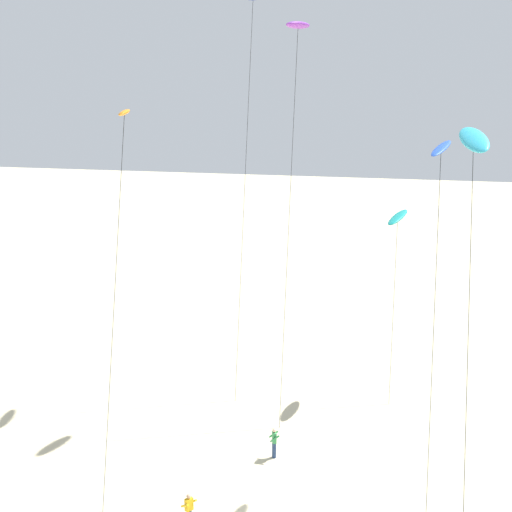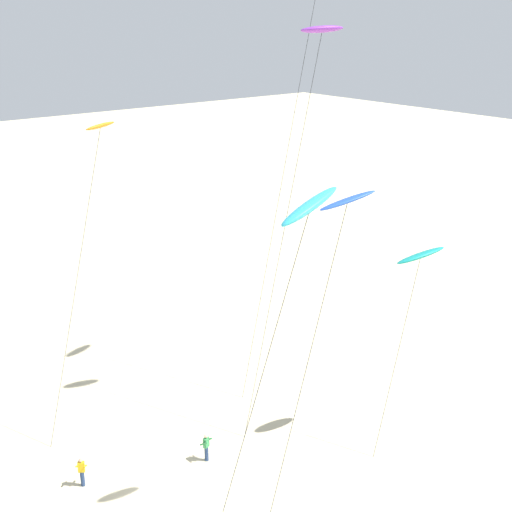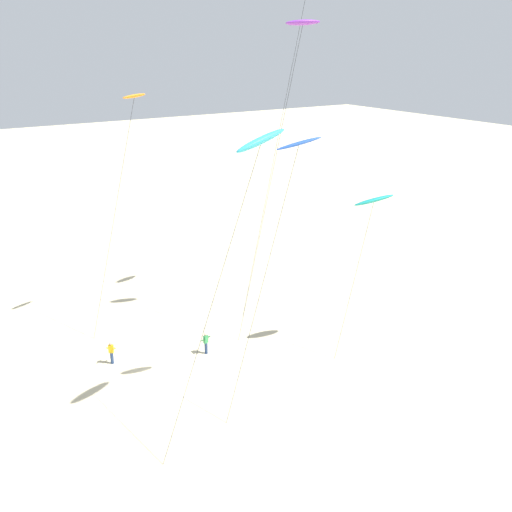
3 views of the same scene
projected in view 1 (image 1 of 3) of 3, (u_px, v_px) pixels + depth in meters
name	position (u px, v px, depth m)	size (l,w,h in m)	color
ground_plane	(280.00, 509.00, 27.39)	(260.00, 260.00, 0.00)	beige
kite_navy	(253.00, 5.00, 37.04)	(1.14, 7.10, 24.63)	navy
kite_cyan	(474.00, 141.00, 24.51)	(1.60, 8.14, 17.29)	#33BFE0
kite_blue	(441.00, 153.00, 27.92)	(1.34, 6.40, 16.42)	blue
kite_orange	(124.00, 122.00, 27.49)	(1.19, 5.86, 17.84)	orange
kite_purple	(298.00, 29.00, 34.10)	(1.52, 6.82, 22.63)	purple
kite_teal	(398.00, 218.00, 36.97)	(1.63, 4.44, 11.72)	teal
kite_flyer_nearest	(274.00, 442.00, 31.22)	(0.66, 0.67, 1.67)	navy
kite_flyer_middle	(189.00, 510.00, 26.00)	(0.70, 0.71, 1.67)	navy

